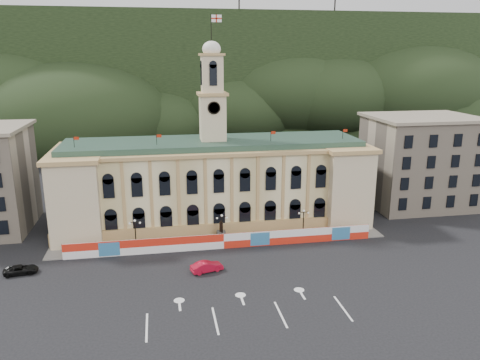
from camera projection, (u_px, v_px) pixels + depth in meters
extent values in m
plane|color=black|center=(240.00, 293.00, 61.79)|extent=(260.00, 260.00, 0.00)
cube|color=black|center=(181.00, 77.00, 179.66)|extent=(230.00, 70.00, 44.00)
cube|color=#595651|center=(283.00, 56.00, 164.43)|extent=(22.00, 8.00, 14.00)
cube|color=#595651|center=(34.00, 69.00, 149.64)|extent=(16.00, 7.00, 10.00)
cube|color=beige|center=(214.00, 186.00, 86.59)|extent=(55.00, 15.00, 14.00)
cube|color=tan|center=(220.00, 230.00, 80.69)|extent=(56.00, 0.80, 2.40)
cube|color=tan|center=(213.00, 147.00, 84.69)|extent=(56.20, 16.20, 0.60)
cube|color=#2D4C3C|center=(213.00, 143.00, 84.51)|extent=(53.00, 13.00, 1.20)
cube|color=beige|center=(81.00, 193.00, 81.70)|extent=(8.00, 17.00, 14.00)
cube|color=beige|center=(336.00, 181.00, 89.58)|extent=(8.00, 17.00, 14.00)
cube|color=beige|center=(213.00, 118.00, 83.31)|extent=(4.40, 4.40, 8.00)
cube|color=tan|center=(212.00, 94.00, 82.21)|extent=(5.20, 5.20, 0.50)
cube|color=beige|center=(212.00, 75.00, 81.35)|extent=(3.60, 3.60, 6.50)
cube|color=tan|center=(212.00, 54.00, 80.47)|extent=(4.20, 4.20, 0.40)
cylinder|color=black|center=(214.00, 108.00, 80.60)|extent=(2.20, 0.20, 2.20)
ellipsoid|color=white|center=(212.00, 49.00, 80.23)|extent=(3.20, 3.20, 2.72)
cylinder|color=black|center=(211.00, 30.00, 79.40)|extent=(0.12, 0.12, 5.00)
cube|color=white|center=(216.00, 18.00, 79.08)|extent=(1.80, 0.04, 1.20)
cube|color=#B5200B|center=(216.00, 18.00, 79.05)|extent=(1.80, 0.02, 0.22)
cube|color=#B5200B|center=(216.00, 18.00, 79.05)|extent=(0.22, 0.02, 1.20)
cube|color=#C0AC94|center=(419.00, 162.00, 96.14)|extent=(20.00, 16.00, 18.00)
cube|color=gray|center=(424.00, 117.00, 93.71)|extent=(21.00, 17.00, 0.60)
cube|color=red|center=(224.00, 241.00, 75.73)|extent=(50.00, 0.25, 2.50)
cube|color=teal|center=(109.00, 249.00, 72.58)|extent=(3.20, 0.05, 2.20)
cube|color=teal|center=(260.00, 239.00, 76.60)|extent=(3.20, 0.05, 2.20)
cube|color=teal|center=(341.00, 234.00, 78.95)|extent=(3.20, 0.05, 2.20)
cube|color=slate|center=(222.00, 241.00, 78.65)|extent=(56.00, 5.50, 0.16)
cube|color=#595651|center=(221.00, 236.00, 78.67)|extent=(1.40, 1.40, 1.80)
cylinder|color=black|center=(221.00, 227.00, 78.23)|extent=(0.60, 0.60, 1.60)
sphere|color=black|center=(221.00, 222.00, 78.00)|extent=(0.44, 0.44, 0.44)
cylinder|color=black|center=(136.00, 249.00, 75.57)|extent=(0.44, 0.44, 0.30)
cylinder|color=black|center=(136.00, 236.00, 74.98)|extent=(0.18, 0.18, 4.80)
cube|color=black|center=(135.00, 222.00, 74.38)|extent=(1.60, 0.08, 0.08)
sphere|color=silver|center=(130.00, 223.00, 74.29)|extent=(0.36, 0.36, 0.36)
sphere|color=silver|center=(140.00, 223.00, 74.56)|extent=(0.36, 0.36, 0.36)
sphere|color=silver|center=(135.00, 221.00, 74.32)|extent=(0.40, 0.40, 0.40)
cylinder|color=black|center=(222.00, 243.00, 77.92)|extent=(0.44, 0.44, 0.30)
cylinder|color=black|center=(222.00, 230.00, 77.33)|extent=(0.18, 0.18, 4.80)
cube|color=black|center=(222.00, 217.00, 76.73)|extent=(1.60, 0.08, 0.08)
sphere|color=silver|center=(217.00, 218.00, 76.64)|extent=(0.36, 0.36, 0.36)
sphere|color=silver|center=(227.00, 218.00, 76.91)|extent=(0.36, 0.36, 0.36)
sphere|color=silver|center=(222.00, 216.00, 76.67)|extent=(0.40, 0.40, 0.40)
cylinder|color=black|center=(303.00, 237.00, 80.27)|extent=(0.44, 0.44, 0.30)
cylinder|color=black|center=(303.00, 225.00, 79.68)|extent=(0.18, 0.18, 4.80)
cube|color=black|center=(304.00, 212.00, 79.08)|extent=(1.60, 0.08, 0.08)
sphere|color=silver|center=(299.00, 213.00, 78.99)|extent=(0.36, 0.36, 0.36)
sphere|color=silver|center=(308.00, 213.00, 79.25)|extent=(0.36, 0.36, 0.36)
sphere|color=silver|center=(304.00, 211.00, 79.02)|extent=(0.40, 0.40, 0.40)
imported|color=#A90C23|center=(207.00, 267.00, 67.75)|extent=(4.05, 5.55, 1.55)
imported|color=black|center=(21.00, 270.00, 67.10)|extent=(3.22, 5.16, 1.30)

